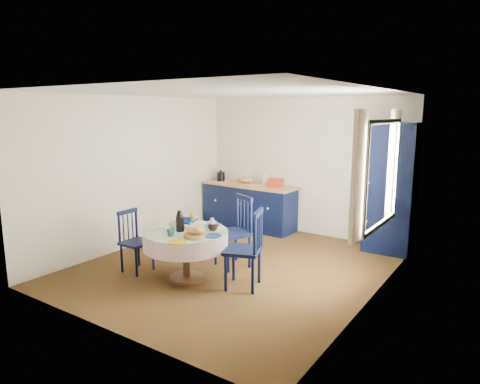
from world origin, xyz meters
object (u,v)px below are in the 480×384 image
(mug_b, at_px, (171,233))
(mug_d, at_px, (194,219))
(cobalt_bowl, at_px, (187,221))
(dining_table, at_px, (186,240))
(chair_left, at_px, (135,241))
(pantry_cabinet, at_px, (391,188))
(chair_right, at_px, (246,249))
(kitchen_counter, at_px, (249,205))
(mug_c, at_px, (213,227))
(chair_far, at_px, (235,231))
(mug_a, at_px, (174,225))

(mug_b, bearing_deg, mug_d, 106.36)
(mug_d, height_order, cobalt_bowl, mug_d)
(dining_table, relative_size, chair_left, 1.30)
(pantry_cabinet, distance_m, chair_right, 2.80)
(pantry_cabinet, xyz_separation_m, dining_table, (-1.91, -2.75, -0.48))
(kitchen_counter, distance_m, mug_b, 3.10)
(mug_b, bearing_deg, mug_c, 59.48)
(chair_far, xyz_separation_m, mug_b, (-0.24, -1.09, 0.20))
(chair_left, relative_size, mug_c, 6.60)
(mug_c, bearing_deg, mug_d, 159.01)
(dining_table, xyz_separation_m, mug_a, (-0.22, 0.00, 0.17))
(dining_table, xyz_separation_m, mug_b, (-0.01, -0.28, 0.16))
(dining_table, xyz_separation_m, mug_c, (0.28, 0.22, 0.17))
(chair_left, height_order, mug_c, chair_left)
(mug_a, bearing_deg, kitchen_counter, 101.00)
(pantry_cabinet, xyz_separation_m, cobalt_bowl, (-2.16, -2.45, -0.33))
(chair_far, bearing_deg, chair_right, -20.56)
(dining_table, bearing_deg, mug_b, -92.61)
(mug_b, bearing_deg, kitchen_counter, 103.85)
(kitchen_counter, relative_size, mug_c, 14.74)
(dining_table, relative_size, chair_far, 1.09)
(mug_b, height_order, mug_c, mug_c)
(mug_c, bearing_deg, mug_b, -120.52)
(mug_a, bearing_deg, chair_far, 60.68)
(chair_right, height_order, cobalt_bowl, chair_right)
(chair_far, xyz_separation_m, mug_a, (-0.45, -0.81, 0.20))
(mug_b, bearing_deg, chair_far, 77.58)
(mug_c, height_order, mug_d, mug_c)
(kitchen_counter, relative_size, mug_d, 17.70)
(mug_a, bearing_deg, mug_b, -53.61)
(cobalt_bowl, bearing_deg, mug_d, 73.65)
(kitchen_counter, xyz_separation_m, dining_table, (0.75, -2.71, 0.12))
(kitchen_counter, bearing_deg, chair_left, -89.24)
(dining_table, bearing_deg, mug_d, 117.82)
(dining_table, xyz_separation_m, chair_far, (0.23, 0.81, -0.04))
(dining_table, xyz_separation_m, mug_d, (-0.22, 0.41, 0.17))
(kitchen_counter, distance_m, mug_c, 2.72)
(chair_far, bearing_deg, mug_b, -77.83)
(chair_left, distance_m, mug_a, 0.69)
(chair_right, bearing_deg, kitchen_counter, -167.00)
(chair_far, bearing_deg, dining_table, -81.12)
(mug_a, distance_m, mug_c, 0.55)
(pantry_cabinet, xyz_separation_m, chair_right, (-1.11, -2.52, -0.52))
(chair_right, height_order, mug_d, chair_right)
(cobalt_bowl, bearing_deg, mug_c, -8.93)
(pantry_cabinet, height_order, chair_right, pantry_cabinet)
(pantry_cabinet, distance_m, chair_left, 4.04)
(chair_left, relative_size, mug_b, 8.59)
(kitchen_counter, xyz_separation_m, mug_b, (0.74, -3.00, 0.28))
(mug_c, bearing_deg, cobalt_bowl, 171.07)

